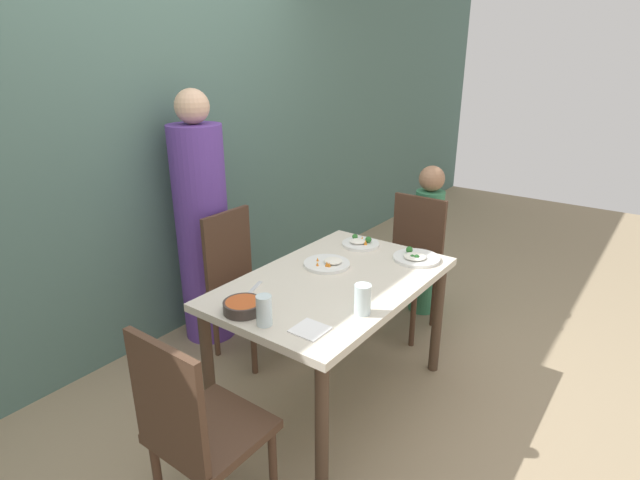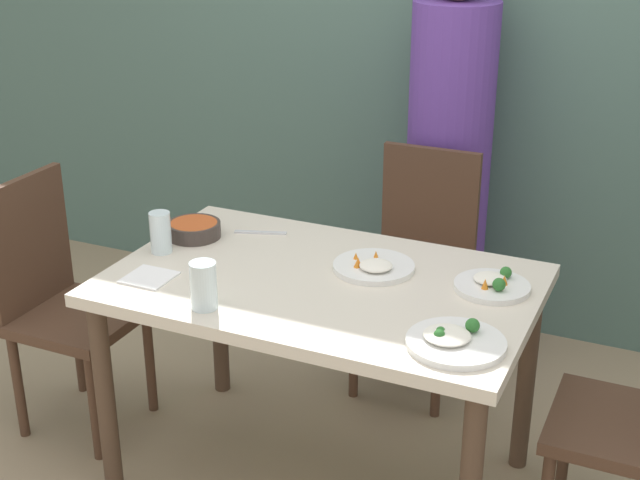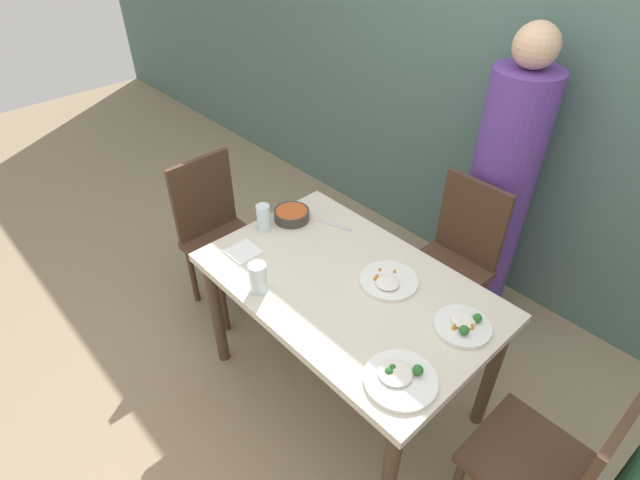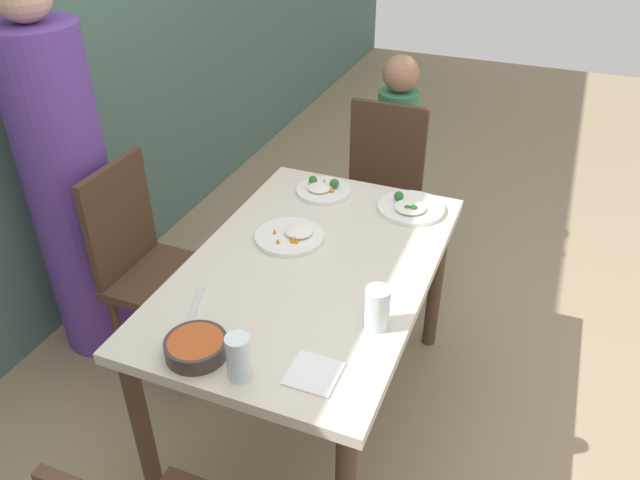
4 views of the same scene
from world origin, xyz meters
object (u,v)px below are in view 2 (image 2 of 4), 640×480
Objects in this scene: glass_water_tall at (161,232)px; plate_rice_adult at (374,266)px; person_adult at (448,172)px; bowl_curry at (194,229)px; chair_adult_spot at (418,263)px.

plate_rice_adult is at bearing 12.56° from glass_water_tall.
person_adult reaches higher than glass_water_tall.
bowl_curry is 1.32× the size of glass_water_tall.
chair_adult_spot is 0.91m from bowl_curry.
bowl_curry is at bearing -122.12° from person_adult.
person_adult is 1.28m from glass_water_tall.
glass_water_tall is (-0.63, -0.78, 0.31)m from chair_adult_spot.
plate_rice_adult is 0.70m from glass_water_tall.
person_adult is 0.96m from plate_rice_adult.
bowl_curry is (-0.60, -0.62, 0.27)m from chair_adult_spot.
plate_rice_adult is at bearing -86.88° from person_adult.
chair_adult_spot reaches higher than bowl_curry.
person_adult is 6.44× the size of plate_rice_adult.
person_adult is at bearing 90.00° from chair_adult_spot.
bowl_curry is 0.65m from plate_rice_adult.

